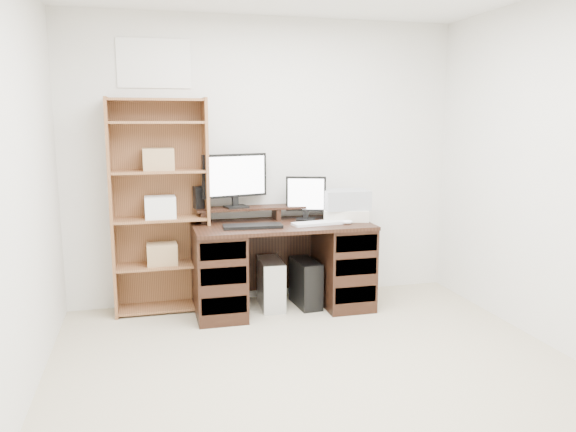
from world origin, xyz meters
name	(u,v)px	position (x,y,z in m)	size (l,w,h in m)	color
room	(341,188)	(0.00, 0.00, 1.25)	(3.54, 4.04, 2.54)	#BEB091
desk	(282,264)	(0.06, 1.64, 0.39)	(1.50, 0.70, 0.75)	black
riser_shelf	(276,209)	(0.06, 1.85, 0.84)	(1.40, 0.22, 0.12)	black
monitor_wide	(235,178)	(-0.30, 1.85, 1.13)	(0.58, 0.20, 0.46)	black
monitor_small	(306,196)	(0.31, 1.76, 0.96)	(0.34, 0.18, 0.38)	black
speaker	(199,197)	(-0.62, 1.87, 0.97)	(0.08, 0.08, 0.19)	black
keyboard_black	(253,226)	(-0.22, 1.51, 0.76)	(0.48, 0.16, 0.03)	black
keyboard_white	(320,223)	(0.36, 1.52, 0.76)	(0.47, 0.14, 0.02)	silver
mouse	(348,222)	(0.59, 1.48, 0.77)	(0.09, 0.06, 0.04)	white
printer	(345,214)	(0.65, 1.68, 0.80)	(0.39, 0.29, 0.10)	beige
basket	(346,199)	(0.65, 1.68, 0.93)	(0.39, 0.28, 0.17)	#94999E
tower_silver	(271,284)	(-0.03, 1.69, 0.21)	(0.19, 0.42, 0.42)	silver
tower_black	(306,283)	(0.28, 1.66, 0.20)	(0.21, 0.42, 0.41)	black
bookshelf	(160,205)	(-0.94, 1.86, 0.92)	(0.80, 0.30, 1.80)	brown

